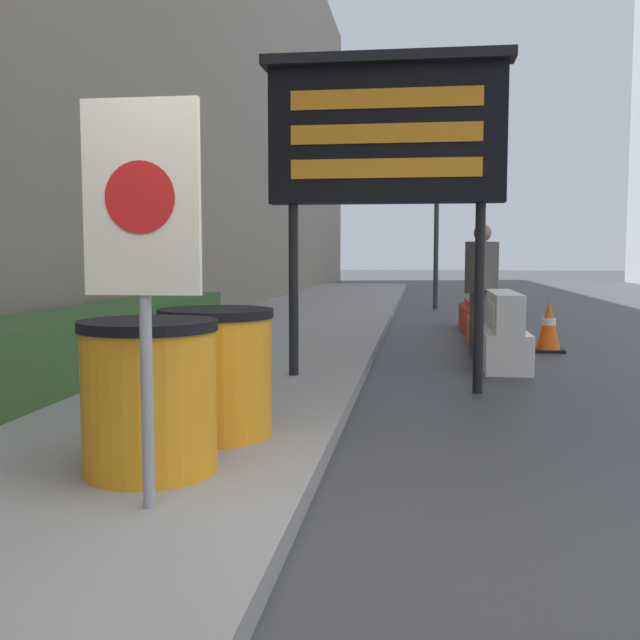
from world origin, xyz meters
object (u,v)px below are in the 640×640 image
at_px(jersey_barrier_white, 503,334).
at_px(jersey_barrier_red_striped, 476,308).
at_px(message_board, 386,135).
at_px(jersey_barrier_orange_near, 487,323).
at_px(pedestrian_worker, 482,279).
at_px(barrel_drum_middle, 216,372).
at_px(traffic_light_near_curb, 437,194).
at_px(traffic_cone_near, 549,326).
at_px(barrel_drum_foreground, 150,396).
at_px(warning_sign, 142,230).

xyz_separation_m(jersey_barrier_white, jersey_barrier_red_striped, (0.00, 4.50, -0.02)).
xyz_separation_m(message_board, jersey_barrier_orange_near, (1.37, 4.02, -2.22)).
xyz_separation_m(jersey_barrier_orange_near, pedestrian_worker, (-0.19, -1.26, 0.72)).
bearing_deg(jersey_barrier_white, jersey_barrier_orange_near, 90.00).
distance_m(barrel_drum_middle, jersey_barrier_orange_near, 7.05).
distance_m(barrel_drum_middle, traffic_light_near_curb, 14.42).
height_order(jersey_barrier_white, jersey_barrier_red_striped, jersey_barrier_white).
xyz_separation_m(jersey_barrier_orange_near, traffic_light_near_curb, (-0.64, 7.51, 2.52)).
height_order(jersey_barrier_white, traffic_cone_near, jersey_barrier_white).
bearing_deg(barrel_drum_foreground, warning_sign, -70.84).
height_order(barrel_drum_foreground, jersey_barrier_orange_near, barrel_drum_foreground).
height_order(message_board, jersey_barrier_orange_near, message_board).
bearing_deg(jersey_barrier_white, barrel_drum_foreground, -115.46).
xyz_separation_m(barrel_drum_middle, traffic_cone_near, (3.20, 5.96, -0.22)).
xyz_separation_m(message_board, jersey_barrier_red_striped, (1.37, 6.35, -2.17)).
xyz_separation_m(barrel_drum_foreground, jersey_barrier_orange_near, (2.54, 7.52, -0.25)).
xyz_separation_m(barrel_drum_foreground, traffic_light_near_curb, (1.91, 15.02, 2.28)).
bearing_deg(barrel_drum_foreground, traffic_light_near_curb, 82.77).
xyz_separation_m(message_board, traffic_light_near_curb, (0.73, 11.53, 0.30)).
relative_size(warning_sign, jersey_barrier_orange_near, 1.02).
relative_size(jersey_barrier_red_striped, traffic_light_near_curb, 0.48).
bearing_deg(jersey_barrier_orange_near, warning_sign, -106.04).
distance_m(warning_sign, jersey_barrier_orange_near, 8.53).
bearing_deg(jersey_barrier_red_striped, jersey_barrier_white, -90.00).
distance_m(warning_sign, traffic_light_near_curb, 15.77).
bearing_deg(traffic_cone_near, warning_sign, -112.82).
bearing_deg(traffic_light_near_curb, jersey_barrier_red_striped, -83.00).
bearing_deg(traffic_light_near_curb, jersey_barrier_white, -86.24).
bearing_deg(pedestrian_worker, jersey_barrier_red_striped, -154.74).
height_order(barrel_drum_foreground, warning_sign, warning_sign).
xyz_separation_m(message_board, traffic_cone_near, (2.17, 3.36, -2.20)).
xyz_separation_m(barrel_drum_middle, jersey_barrier_orange_near, (2.40, 6.62, -0.25)).
height_order(jersey_barrier_white, pedestrian_worker, pedestrian_worker).
bearing_deg(warning_sign, jersey_barrier_white, 68.55).
bearing_deg(barrel_drum_foreground, jersey_barrier_red_striped, 75.51).
bearing_deg(traffic_cone_near, jersey_barrier_white, -117.92).
xyz_separation_m(jersey_barrier_white, traffic_light_near_curb, (-0.64, 9.68, 2.45)).
bearing_deg(warning_sign, jersey_barrier_red_striped, 77.40).
xyz_separation_m(barrel_drum_middle, jersey_barrier_red_striped, (2.40, 8.95, -0.19)).
distance_m(jersey_barrier_white, traffic_cone_near, 1.71).
bearing_deg(pedestrian_worker, barrel_drum_foreground, 7.77).
distance_m(barrel_drum_foreground, traffic_cone_near, 7.63).
xyz_separation_m(jersey_barrier_red_striped, pedestrian_worker, (-0.19, -3.58, 0.67)).
bearing_deg(jersey_barrier_orange_near, pedestrian_worker, -98.74).
xyz_separation_m(barrel_drum_foreground, jersey_barrier_red_striped, (2.54, 9.84, -0.19)).
relative_size(barrel_drum_foreground, traffic_cone_near, 1.18).
bearing_deg(jersey_barrier_red_striped, traffic_light_near_curb, 97.00).
height_order(jersey_barrier_orange_near, traffic_cone_near, jersey_barrier_orange_near).
height_order(barrel_drum_middle, jersey_barrier_orange_near, barrel_drum_middle).
bearing_deg(jersey_barrier_white, traffic_light_near_curb, 93.76).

